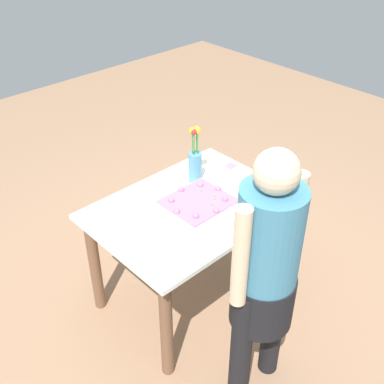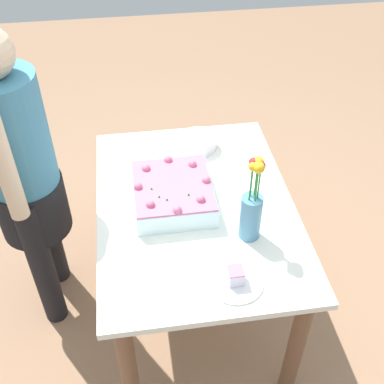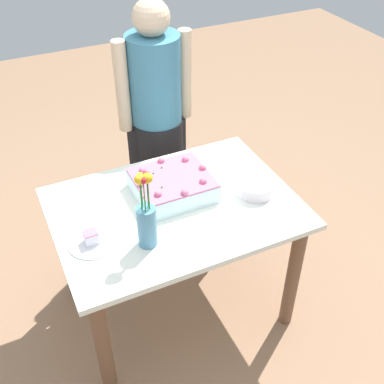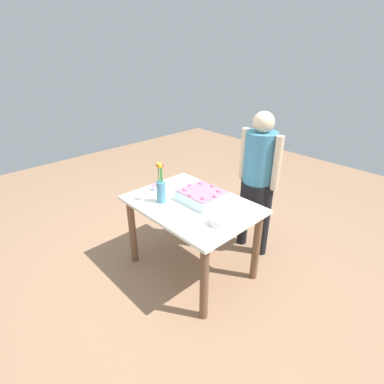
{
  "view_description": "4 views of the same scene",
  "coord_description": "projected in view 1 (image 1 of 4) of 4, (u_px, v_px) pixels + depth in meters",
  "views": [
    {
      "loc": [
        -1.57,
        -1.68,
        2.42
      ],
      "look_at": [
        0.03,
        0.02,
        0.82
      ],
      "focal_mm": 45.0,
      "sensor_mm": 36.0,
      "label": 1
    },
    {
      "loc": [
        1.47,
        -0.23,
        2.14
      ],
      "look_at": [
        -0.02,
        -0.01,
        0.8
      ],
      "focal_mm": 45.0,
      "sensor_mm": 36.0,
      "label": 2
    },
    {
      "loc": [
        0.67,
        1.62,
        2.22
      ],
      "look_at": [
        -0.09,
        -0.01,
        0.79
      ],
      "focal_mm": 45.0,
      "sensor_mm": 36.0,
      "label": 3
    },
    {
      "loc": [
        -1.72,
        1.63,
        2.02
      ],
      "look_at": [
        -0.0,
        -0.0,
        0.85
      ],
      "focal_mm": 28.0,
      "sensor_mm": 36.0,
      "label": 4
    }
  ],
  "objects": [
    {
      "name": "person_standing",
      "position": [
        265.0,
        269.0,
        2.24
      ],
      "size": [
        0.45,
        0.31,
        1.49
      ],
      "rotation": [
        0.0,
        0.0,
        1.57
      ],
      "color": "black",
      "rests_on": "ground_plane"
    },
    {
      "name": "fruit_bowl",
      "position": [
        129.0,
        225.0,
        2.64
      ],
      "size": [
        0.18,
        0.18,
        0.06
      ],
      "primitive_type": "cylinder",
      "color": "silver",
      "rests_on": "dining_table"
    },
    {
      "name": "sheet_cake",
      "position": [
        198.0,
        207.0,
        2.74
      ],
      "size": [
        0.37,
        0.33,
        0.12
      ],
      "color": "white",
      "rests_on": "dining_table"
    },
    {
      "name": "dining_table",
      "position": [
        191.0,
        224.0,
        2.92
      ],
      "size": [
        1.15,
        0.83,
        0.74
      ],
      "color": "white",
      "rests_on": "ground_plane"
    },
    {
      "name": "serving_plate_with_slice",
      "position": [
        230.0,
        172.0,
        3.12
      ],
      "size": [
        0.21,
        0.21,
        0.07
      ],
      "color": "white",
      "rests_on": "dining_table"
    },
    {
      "name": "flower_vase",
      "position": [
        195.0,
        161.0,
        2.99
      ],
      "size": [
        0.08,
        0.08,
        0.38
      ],
      "color": "teal",
      "rests_on": "dining_table"
    },
    {
      "name": "ground_plane",
      "position": [
        191.0,
        294.0,
        3.26
      ],
      "size": [
        8.0,
        8.0,
        0.0
      ],
      "primitive_type": "plane",
      "color": "#906C51"
    },
    {
      "name": "cake_knife",
      "position": [
        160.0,
        256.0,
        2.48
      ],
      "size": [
        0.2,
        0.05,
        0.0
      ],
      "primitive_type": "cube",
      "rotation": [
        0.0,
        0.0,
        3.27
      ],
      "color": "silver",
      "rests_on": "dining_table"
    }
  ]
}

